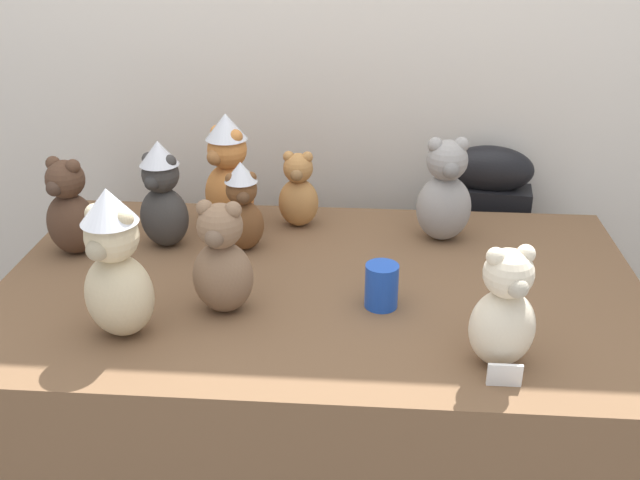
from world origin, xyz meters
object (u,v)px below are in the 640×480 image
Objects in this scene: teddy_bear_charcoal at (162,196)px; teddy_bear_ginger at (228,172)px; instrument_case at (479,274)px; teddy_bear_mocha at (222,261)px; party_cup_blue at (382,286)px; teddy_bear_sand at (115,266)px; teddy_bear_cocoa at (70,210)px; teddy_bear_caramel at (298,192)px; teddy_bear_cream at (504,311)px; display_table at (320,401)px; teddy_bear_chestnut at (242,208)px; teddy_bear_ash at (445,193)px.

teddy_bear_ginger is at bearing 59.50° from teddy_bear_charcoal.
instrument_case is 1.14m from teddy_bear_mocha.
teddy_bear_charcoal reaches higher than party_cup_blue.
teddy_bear_mocha is 0.24m from teddy_bear_sand.
teddy_bear_ginger is at bearing 96.18° from teddy_bear_sand.
teddy_bear_charcoal is at bearing -148.34° from instrument_case.
party_cup_blue is at bearing 2.69° from teddy_bear_cocoa.
teddy_bear_caramel is 0.84m from teddy_bear_cream.
display_table is 0.72m from teddy_bear_charcoal.
party_cup_blue is (0.38, -0.29, -0.07)m from teddy_bear_chestnut.
teddy_bear_caramel is at bearing 109.92° from teddy_bear_cream.
teddy_bear_ash reaches higher than teddy_bear_chestnut.
display_table is 5.84× the size of teddy_bear_mocha.
teddy_bear_mocha is at bearing -172.97° from party_cup_blue.
teddy_bear_caramel is at bearing 163.96° from teddy_bear_ash.
teddy_bear_ash is 1.08× the size of teddy_bear_mocha.
teddy_bear_caramel is (-0.59, -0.27, 0.39)m from instrument_case.
teddy_bear_charcoal is 1.09× the size of teddy_bear_mocha.
teddy_bear_chestnut is 0.93× the size of teddy_bear_cocoa.
display_table is 5.96× the size of teddy_bear_cocoa.
teddy_bear_caramel is 0.64m from teddy_bear_cocoa.
teddy_bear_chestnut is at bearing 125.08° from teddy_bear_cream.
teddy_bear_ginger is at bearing 120.21° from teddy_bear_cream.
teddy_bear_charcoal is (-0.22, 0.01, 0.02)m from teddy_bear_chestnut.
instrument_case is 1.04m from teddy_bear_cream.
teddy_bear_cream is 0.34m from party_cup_blue.
teddy_bear_mocha is (0.23, -0.34, -0.02)m from teddy_bear_charcoal.
teddy_bear_ginger is 0.22m from teddy_bear_charcoal.
teddy_bear_mocha reaches higher than teddy_bear_cream.
teddy_bear_ginger reaches higher than teddy_bear_charcoal.
teddy_bear_chestnut is at bearing 96.61° from teddy_bear_mocha.
instrument_case is 3.39× the size of teddy_bear_cream.
instrument_case is 0.88m from party_cup_blue.
teddy_bear_charcoal is (-0.36, -0.16, 0.04)m from teddy_bear_caramel.
display_table is 0.81m from instrument_case.
display_table is 0.57m from teddy_bear_mocha.
teddy_bear_cocoa is at bearing 171.23° from teddy_bear_chestnut.
teddy_bear_charcoal is at bearing 129.09° from teddy_bear_mocha.
party_cup_blue is (0.25, -0.46, -0.05)m from teddy_bear_caramel.
teddy_bear_ginger reaches higher than teddy_bear_caramel.
teddy_bear_sand is at bearing -129.65° from teddy_bear_chestnut.
teddy_bear_cocoa is 0.55m from teddy_bear_mocha.
teddy_bear_ash is 0.99× the size of teddy_bear_charcoal.
teddy_bear_mocha reaches higher than party_cup_blue.
teddy_bear_ash is at bearing -110.17° from instrument_case.
teddy_bear_mocha is at bearing 148.27° from teddy_bear_cream.
teddy_bear_ash is 0.44m from party_cup_blue.
teddy_bear_cream is (0.49, -0.68, 0.02)m from teddy_bear_caramel.
teddy_bear_ginger reaches higher than teddy_bear_ash.
teddy_bear_ash reaches higher than display_table.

